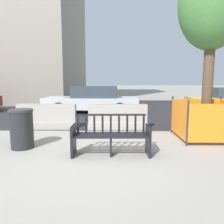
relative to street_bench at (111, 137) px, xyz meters
name	(u,v)px	position (x,y,z in m)	size (l,w,h in m)	color
ground_plane	(89,160)	(-0.44, -0.36, -0.40)	(200.00, 200.00, 0.00)	gray
street_asphalt	(107,109)	(-0.44, 8.34, -0.39)	(120.00, 12.00, 0.01)	#28282B
street_bench	(111,137)	(0.00, 0.00, 0.00)	(1.70, 0.57, 0.88)	black
jersey_barrier_centre	(118,119)	(0.18, 2.75, -0.06)	(2.01, 0.70, 0.84)	#9E998E
jersey_barrier_left	(47,118)	(-2.28, 2.77, -0.06)	(2.02, 0.73, 0.84)	#9E998E
street_tree	(212,5)	(2.64, 1.43, 3.20)	(1.77, 1.77, 4.89)	brown
construction_fence	(206,118)	(2.64, 1.43, 0.18)	(1.55, 1.55, 1.16)	#2D2D33
car_sedan_far	(93,100)	(-1.07, 6.44, 0.30)	(4.74, 2.09, 1.40)	silver
trash_bin	(22,129)	(-2.16, 0.45, 0.08)	(0.56, 0.56, 0.95)	#232326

